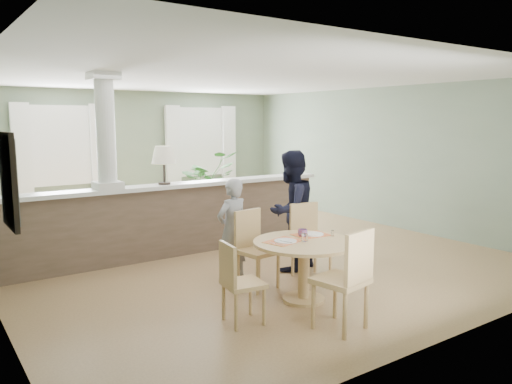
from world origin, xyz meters
TOP-DOWN VIEW (x-y plane):
  - ground at (0.00, 0.00)m, footprint 8.00×8.00m
  - room_shell at (-0.03, 0.63)m, footprint 7.02×8.02m
  - pony_wall at (-0.99, 0.20)m, footprint 5.32×0.38m
  - sofa at (-0.44, 1.53)m, footprint 3.07×1.35m
  - houseplant at (1.21, 2.94)m, footprint 1.42×1.28m
  - dining_table at (-0.54, -2.42)m, footprint 1.16×1.16m
  - chair_far_boy at (-0.73, -1.69)m, footprint 0.49×0.49m
  - chair_far_man at (0.09, -1.77)m, footprint 0.50×0.50m
  - chair_near at (-0.74, -3.31)m, footprint 0.54×0.54m
  - chair_side at (-1.53, -2.56)m, footprint 0.43×0.43m
  - child_person at (-0.79, -1.29)m, footprint 0.53×0.40m
  - man_person at (0.10, -1.38)m, footprint 0.95×0.83m

SIDE VIEW (x-z plane):
  - ground at x=0.00m, z-range 0.00..0.00m
  - sofa at x=-0.44m, z-range 0.00..0.88m
  - chair_side at x=-1.53m, z-range 0.04..0.89m
  - chair_far_boy at x=-0.73m, z-range 0.05..1.01m
  - chair_far_man at x=0.09m, z-range 0.05..1.02m
  - dining_table at x=-0.54m, z-range 0.16..0.96m
  - chair_near at x=-0.74m, z-range 0.05..1.07m
  - child_person at x=-0.79m, z-range 0.00..1.32m
  - houseplant at x=1.21m, z-range 0.00..1.40m
  - pony_wall at x=-0.99m, z-range -0.64..2.06m
  - man_person at x=0.10m, z-range 0.00..1.65m
  - room_shell at x=-0.03m, z-range 0.46..3.17m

